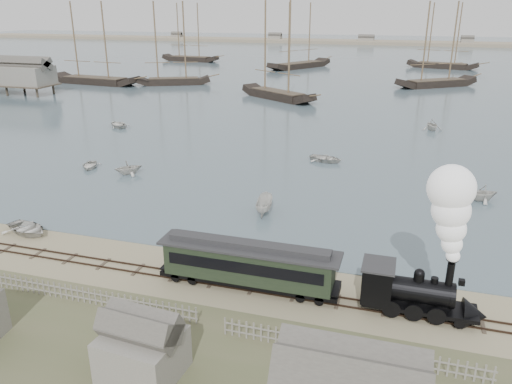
# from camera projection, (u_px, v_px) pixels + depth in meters

# --- Properties ---
(ground) EXTENTS (600.00, 600.00, 0.00)m
(ground) POSITION_uv_depth(u_px,v_px,m) (198.00, 265.00, 38.18)
(ground) COLOR tan
(ground) RESTS_ON ground
(harbor_water) EXTENTS (600.00, 336.00, 0.06)m
(harbor_water) POSITION_uv_depth(u_px,v_px,m) (373.00, 58.00, 190.63)
(harbor_water) COLOR #465A64
(harbor_water) RESTS_ON ground
(rail_track) EXTENTS (120.00, 1.80, 0.16)m
(rail_track) POSITION_uv_depth(u_px,v_px,m) (187.00, 277.00, 36.37)
(rail_track) COLOR #31231B
(rail_track) RESTS_ON ground
(picket_fence_west) EXTENTS (19.00, 0.10, 1.20)m
(picket_fence_west) POSITION_uv_depth(u_px,v_px,m) (68.00, 300.00, 33.67)
(picket_fence_west) COLOR slate
(picket_fence_west) RESTS_ON ground
(picket_fence_east) EXTENTS (15.00, 0.10, 1.20)m
(picket_fence_east) POSITION_uv_depth(u_px,v_px,m) (350.00, 358.00, 28.06)
(picket_fence_east) COLOR slate
(picket_fence_east) RESTS_ON ground
(shed_mid) EXTENTS (4.00, 3.50, 3.60)m
(shed_mid) POSITION_uv_depth(u_px,v_px,m) (144.00, 374.00, 26.87)
(shed_mid) COLOR slate
(shed_mid) RESTS_ON ground
(far_spit) EXTENTS (500.00, 20.00, 1.80)m
(far_spit) POSITION_uv_depth(u_px,v_px,m) (385.00, 44.00, 262.39)
(far_spit) COLOR tan
(far_spit) RESTS_ON ground
(locomotive) EXTENTS (7.76, 2.90, 9.67)m
(locomotive) POSITION_uv_depth(u_px,v_px,m) (439.00, 255.00, 30.23)
(locomotive) COLOR black
(locomotive) RESTS_ON ground
(passenger_coach) EXTENTS (12.69, 2.45, 3.08)m
(passenger_coach) POSITION_uv_depth(u_px,v_px,m) (248.00, 263.00, 34.42)
(passenger_coach) COLOR black
(passenger_coach) RESTS_ON ground
(beached_dinghy) EXTENTS (4.31, 5.14, 0.91)m
(beached_dinghy) POSITION_uv_depth(u_px,v_px,m) (27.00, 228.00, 43.38)
(beached_dinghy) COLOR beige
(beached_dinghy) RESTS_ON ground
(rowboat_0) EXTENTS (4.02, 3.50, 0.69)m
(rowboat_0) POSITION_uv_depth(u_px,v_px,m) (90.00, 165.00, 60.84)
(rowboat_0) COLOR beige
(rowboat_0) RESTS_ON harbor_water
(rowboat_1) EXTENTS (4.19, 4.21, 1.68)m
(rowboat_1) POSITION_uv_depth(u_px,v_px,m) (128.00, 167.00, 58.41)
(rowboat_1) COLOR beige
(rowboat_1) RESTS_ON harbor_water
(rowboat_2) EXTENTS (3.99, 1.91, 1.48)m
(rowboat_2) POSITION_uv_depth(u_px,v_px,m) (264.00, 205.00, 47.50)
(rowboat_2) COLOR beige
(rowboat_2) RESTS_ON harbor_water
(rowboat_3) EXTENTS (3.92, 4.81, 0.87)m
(rowboat_3) POSITION_uv_depth(u_px,v_px,m) (326.00, 158.00, 63.29)
(rowboat_3) COLOR beige
(rowboat_3) RESTS_ON harbor_water
(rowboat_4) EXTENTS (3.89, 4.11, 1.71)m
(rowboat_4) POSITION_uv_depth(u_px,v_px,m) (482.00, 193.00, 50.44)
(rowboat_4) COLOR beige
(rowboat_4) RESTS_ON harbor_water
(rowboat_6) EXTENTS (4.98, 5.26, 0.89)m
(rowboat_6) POSITION_uv_depth(u_px,v_px,m) (118.00, 124.00, 81.66)
(rowboat_6) COLOR beige
(rowboat_6) RESTS_ON harbor_water
(rowboat_7) EXTENTS (4.26, 3.98, 1.82)m
(rowboat_7) POSITION_uv_depth(u_px,v_px,m) (432.00, 125.00, 79.20)
(rowboat_7) COLOR beige
(rowboat_7) RESTS_ON harbor_water
(schooner_0) EXTENTS (24.94, 8.05, 20.00)m
(schooner_0) POSITION_uv_depth(u_px,v_px,m) (91.00, 43.00, 123.89)
(schooner_0) COLOR black
(schooner_0) RESTS_ON harbor_water
(schooner_1) EXTENTS (18.11, 11.47, 20.00)m
(schooner_1) POSITION_uv_depth(u_px,v_px,m) (172.00, 44.00, 122.46)
(schooner_1) COLOR black
(schooner_1) RESTS_ON harbor_water
(schooner_2) EXTENTS (18.87, 14.77, 20.00)m
(schooner_2) POSITION_uv_depth(u_px,v_px,m) (278.00, 51.00, 103.09)
(schooner_2) COLOR black
(schooner_2) RESTS_ON harbor_water
(schooner_3) EXTENTS (20.01, 16.78, 20.00)m
(schooner_3) POSITION_uv_depth(u_px,v_px,m) (441.00, 45.00, 119.42)
(schooner_3) COLOR black
(schooner_3) RESTS_ON harbor_water
(schooner_6) EXTENTS (21.66, 6.94, 20.00)m
(schooner_6) POSITION_uv_depth(u_px,v_px,m) (189.00, 32.00, 176.61)
(schooner_6) COLOR black
(schooner_6) RESTS_ON harbor_water
(schooner_7) EXTENTS (17.56, 24.55, 20.00)m
(schooner_7) POSITION_uv_depth(u_px,v_px,m) (300.00, 35.00, 157.04)
(schooner_7) COLOR black
(schooner_7) RESTS_ON harbor_water
(schooner_8) EXTENTS (22.12, 10.17, 20.00)m
(schooner_8) POSITION_uv_depth(u_px,v_px,m) (446.00, 36.00, 156.04)
(schooner_8) COLOR black
(schooner_8) RESTS_ON harbor_water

